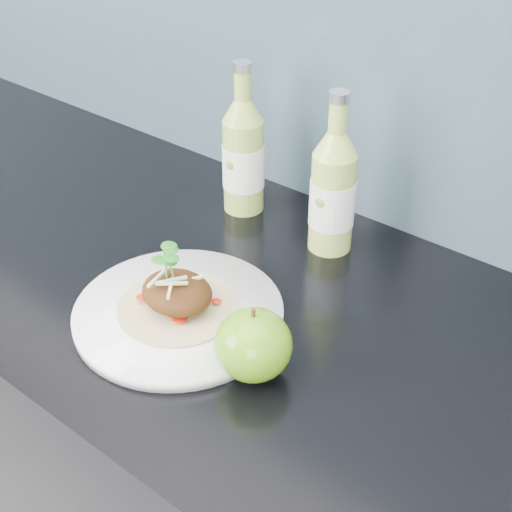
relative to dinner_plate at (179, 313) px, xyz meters
The scene contains 6 objects.
kitchen_counter 0.47m from the dinner_plate, 79.90° to the left, with size 4.00×0.60×0.90m, color black.
dinner_plate is the anchor object (origin of this frame).
pork_taco 0.04m from the dinner_plate, 90.00° to the right, with size 0.16×0.16×0.10m.
green_apple 0.14m from the dinner_plate, ahead, with size 0.12×0.12×0.10m.
cider_bottle_left 0.30m from the dinner_plate, 112.98° to the left, with size 0.07×0.07×0.24m.
cider_bottle_right 0.28m from the dinner_plate, 77.69° to the left, with size 0.08×0.08×0.24m.
Camera 1 is at (0.51, 1.12, 1.49)m, focal length 50.00 mm.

